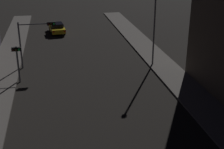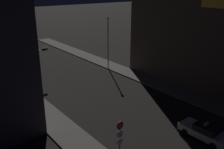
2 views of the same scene
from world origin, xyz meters
name	(u,v)px [view 2 (image 2 of 2)]	position (x,y,z in m)	size (l,w,h in m)	color
sidewalk_left	(27,97)	(-7.79, 28.56, 0.07)	(2.89, 61.12, 0.14)	#5B5651
sidewalk_right	(125,71)	(7.79, 28.56, 0.07)	(2.89, 61.12, 0.14)	#5B5651
taxi	(205,131)	(1.41, 10.41, 0.74)	(1.91, 4.49, 1.62)	silver
far_car	(20,54)	(-2.31, 46.58, 0.73)	(2.28, 4.62, 1.42)	yellow
traffic_light_overhead	(34,58)	(-4.70, 33.14, 3.36)	(3.56, 0.41, 4.60)	slate
traffic_light_left_kerb	(35,74)	(-6.10, 29.54, 2.40)	(0.80, 0.42, 3.30)	slate
sign_pole_left	(120,144)	(-7.48, 11.44, 2.75)	(0.56, 0.10, 4.30)	slate
street_lamp_far_block	(108,38)	(6.79, 31.49, 4.99)	(0.40, 0.40, 8.06)	slate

